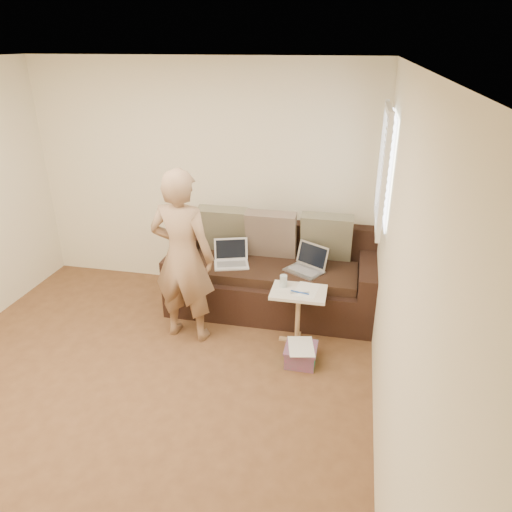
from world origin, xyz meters
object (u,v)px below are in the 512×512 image
Objects in this scene: striped_box at (301,355)px; laptop_white at (231,265)px; sofa at (272,272)px; side_table at (298,317)px; drinking_glass at (283,281)px; laptop_silver at (304,272)px; person at (183,257)px.

laptop_white is at bearing 135.81° from striped_box.
laptop_white is at bearing -165.26° from sofa.
sofa is 3.84× the size of side_table.
side_table is at bearing -18.60° from drinking_glass.
laptop_silver is 0.57m from side_table.
drinking_glass reaches higher than laptop_silver.
drinking_glass reaches higher than laptop_white.
sofa is at bearing 110.23° from drinking_glass.
striped_box is at bearing -52.78° from laptop_silver.
sofa reaches higher than laptop_white.
striped_box is (1.18, -0.24, -0.77)m from person.
person is (-0.74, -0.73, 0.44)m from sofa.
drinking_glass is at bearing -75.94° from laptop_silver.
side_table is 0.40m from striped_box.
striped_box is (0.09, -0.86, -0.43)m from laptop_silver.
laptop_white is at bearing 147.19° from side_table.
person is at bearing -119.02° from laptop_silver.
person reaches higher than striped_box.
person is 0.99m from drinking_glass.
sofa is 0.74m from side_table.
person reaches higher than sofa.
side_table is at bearing 103.12° from striped_box.
laptop_silver is 1.30m from person.
side_table is 4.77× the size of drinking_glass.
person reaches higher than laptop_white.
laptop_white is (-0.43, -0.11, 0.10)m from sofa.
laptop_white is 0.64× the size of side_table.
drinking_glass is (0.95, 0.15, -0.23)m from person.
sofa is 1.27× the size of person.
striped_box is (0.87, -0.85, -0.43)m from laptop_white.
laptop_white reaches higher than side_table.
laptop_white is 0.79m from drinking_glass.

